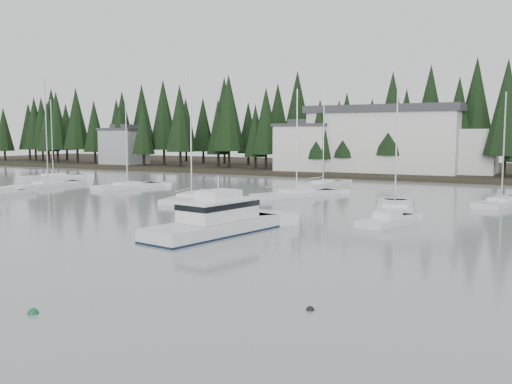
% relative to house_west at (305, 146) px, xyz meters
% --- Properties ---
extents(far_shore_land, '(240.00, 54.00, 1.00)m').
position_rel_house_west_xyz_m(far_shore_land, '(18.00, 18.00, -4.65)').
color(far_shore_land, black).
rests_on(far_shore_land, ground).
extents(conifer_treeline, '(200.00, 22.00, 20.00)m').
position_rel_house_west_xyz_m(conifer_treeline, '(18.00, 7.00, -4.65)').
color(conifer_treeline, black).
rests_on(conifer_treeline, ground).
extents(house_west, '(9.54, 7.42, 8.75)m').
position_rel_house_west_xyz_m(house_west, '(0.00, 0.00, 0.00)').
color(house_west, silver).
rests_on(house_west, ground).
extents(house_far_west, '(8.48, 7.42, 8.25)m').
position_rel_house_west_xyz_m(house_far_west, '(-42.00, 2.00, -0.25)').
color(house_far_west, '#999EA0').
rests_on(house_far_west, ground).
extents(harbor_inn, '(29.50, 11.50, 10.90)m').
position_rel_house_west_xyz_m(harbor_inn, '(15.04, 3.34, 1.12)').
color(harbor_inn, silver).
rests_on(harbor_inn, ground).
extents(cabin_cruiser_center, '(5.11, 11.04, 4.57)m').
position_rel_house_west_xyz_m(cabin_cruiser_center, '(18.51, -58.29, -3.97)').
color(cabin_cruiser_center, silver).
rests_on(cabin_cruiser_center, ground).
extents(sailboat_0, '(6.14, 9.50, 12.46)m').
position_rel_house_west_xyz_m(sailboat_0, '(-29.29, -28.69, -4.59)').
color(sailboat_0, silver).
rests_on(sailboat_0, ground).
extents(sailboat_1, '(7.01, 11.03, 12.05)m').
position_rel_house_west_xyz_m(sailboat_1, '(13.73, -34.23, -4.60)').
color(sailboat_1, silver).
rests_on(sailboat_1, ground).
extents(sailboat_3, '(3.05, 10.01, 14.30)m').
position_rel_house_west_xyz_m(sailboat_3, '(-19.01, -38.86, -4.58)').
color(sailboat_3, silver).
rests_on(sailboat_3, ground).
extents(sailboat_5, '(5.25, 9.14, 11.31)m').
position_rel_house_west_xyz_m(sailboat_5, '(-8.73, -35.60, -4.60)').
color(sailboat_5, silver).
rests_on(sailboat_5, ground).
extents(sailboat_7, '(5.42, 11.20, 11.86)m').
position_rel_house_west_xyz_m(sailboat_7, '(26.17, -40.97, -4.60)').
color(sailboat_7, silver).
rests_on(sailboat_7, ground).
extents(sailboat_8, '(3.42, 10.33, 13.13)m').
position_rel_house_west_xyz_m(sailboat_8, '(11.82, -21.60, -4.58)').
color(sailboat_8, silver).
rests_on(sailboat_8, ground).
extents(sailboat_9, '(4.45, 9.96, 11.22)m').
position_rel_house_west_xyz_m(sailboat_9, '(33.99, -31.76, -4.60)').
color(sailboat_9, silver).
rests_on(sailboat_9, ground).
extents(sailboat_11, '(4.81, 10.37, 13.58)m').
position_rel_house_west_xyz_m(sailboat_11, '(5.62, -42.35, -4.59)').
color(sailboat_11, silver).
rests_on(sailboat_11, ground).
extents(runabout_0, '(3.05, 6.94, 1.42)m').
position_rel_house_west_xyz_m(runabout_0, '(-14.07, -49.59, -4.52)').
color(runabout_0, silver).
rests_on(runabout_0, ground).
extents(runabout_1, '(3.52, 6.20, 1.42)m').
position_rel_house_west_xyz_m(runabout_1, '(27.63, -48.72, -4.52)').
color(runabout_1, silver).
rests_on(runabout_1, ground).
extents(mooring_buoy_green, '(0.42, 0.42, 0.42)m').
position_rel_house_west_xyz_m(mooring_buoy_green, '(21.61, -75.97, -4.65)').
color(mooring_buoy_green, '#145933').
rests_on(mooring_buoy_green, ground).
extents(mooring_buoy_dark, '(0.33, 0.33, 0.33)m').
position_rel_house_west_xyz_m(mooring_buoy_dark, '(30.62, -70.66, -4.65)').
color(mooring_buoy_dark, black).
rests_on(mooring_buoy_dark, ground).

